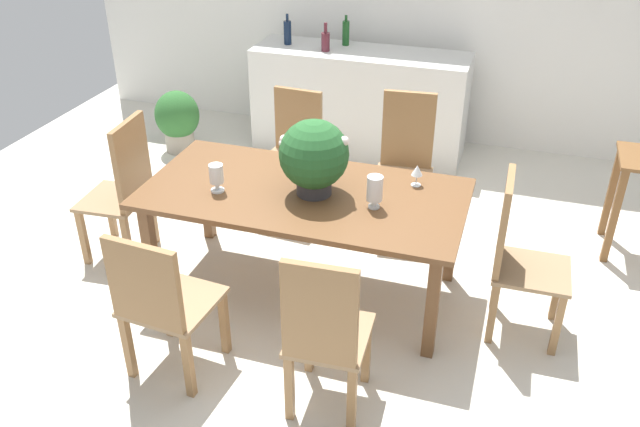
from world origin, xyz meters
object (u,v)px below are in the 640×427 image
(dining_table, at_px, (304,202))
(flower_centerpiece, at_px, (314,156))
(chair_near_right, at_px, (325,333))
(crystal_vase_center_near, at_px, (216,175))
(wine_glass, at_px, (417,171))
(potted_plant_floor, at_px, (178,119))
(wine_bottle_clear, at_px, (325,41))
(kitchen_counter, at_px, (359,102))
(chair_near_left, at_px, (160,301))
(crystal_vase_left, at_px, (375,189))
(wine_bottle_amber, at_px, (288,32))
(chair_far_right, at_px, (405,158))
(wine_bottle_green, at_px, (346,33))
(chair_foot_end, at_px, (516,252))
(chair_far_left, at_px, (293,148))
(chair_head_end, at_px, (124,185))

(dining_table, distance_m, flower_centerpiece, 0.34)
(dining_table, height_order, flower_centerpiece, flower_centerpiece)
(chair_near_right, xyz_separation_m, crystal_vase_center_near, (-0.97, 0.86, 0.30))
(flower_centerpiece, height_order, wine_glass, flower_centerpiece)
(chair_near_right, distance_m, potted_plant_floor, 3.61)
(wine_bottle_clear, bearing_deg, potted_plant_floor, -160.31)
(kitchen_counter, bearing_deg, chair_near_left, -93.80)
(crystal_vase_left, xyz_separation_m, crystal_vase_center_near, (-0.98, -0.10, -0.01))
(crystal_vase_left, relative_size, wine_bottle_clear, 0.81)
(flower_centerpiece, xyz_separation_m, wine_bottle_amber, (-1.02, 2.30, 0.07))
(chair_far_right, bearing_deg, crystal_vase_center_near, -133.85)
(chair_near_right, bearing_deg, wine_bottle_green, -78.55)
(chair_far_right, bearing_deg, kitchen_counter, 113.53)
(kitchen_counter, bearing_deg, wine_bottle_amber, 178.89)
(wine_bottle_amber, distance_m, potted_plant_floor, 1.31)
(wine_glass, bearing_deg, chair_foot_end, -23.96)
(crystal_vase_left, height_order, wine_glass, crystal_vase_left)
(wine_glass, distance_m, wine_bottle_clear, 2.26)
(chair_far_left, distance_m, crystal_vase_left, 1.46)
(wine_bottle_amber, bearing_deg, chair_far_right, -42.42)
(chair_far_right, bearing_deg, wine_bottle_clear, 125.26)
(chair_near_left, distance_m, wine_bottle_amber, 3.40)
(chair_foot_end, bearing_deg, kitchen_counter, 33.44)
(chair_near_left, height_order, crystal_vase_center_near, chair_near_left)
(chair_near_left, relative_size, crystal_vase_center_near, 5.21)
(chair_far_right, bearing_deg, flower_centerpiece, -115.02)
(chair_far_left, relative_size, crystal_vase_left, 4.73)
(potted_plant_floor, bearing_deg, wine_bottle_amber, 31.91)
(dining_table, height_order, crystal_vase_center_near, crystal_vase_center_near)
(crystal_vase_left, bearing_deg, flower_centerpiece, 171.56)
(chair_foot_end, height_order, crystal_vase_left, chair_foot_end)
(crystal_vase_left, relative_size, potted_plant_floor, 0.35)
(chair_far_left, distance_m, potted_plant_floor, 1.60)
(wine_glass, height_order, potted_plant_floor, wine_glass)
(chair_near_right, bearing_deg, chair_far_left, -69.10)
(kitchen_counter, bearing_deg, flower_centerpiece, -82.29)
(flower_centerpiece, relative_size, crystal_vase_left, 2.33)
(kitchen_counter, relative_size, potted_plant_floor, 3.33)
(crystal_vase_left, relative_size, wine_bottle_amber, 0.74)
(crystal_vase_left, bearing_deg, crystal_vase_center_near, -174.20)
(chair_near_right, relative_size, crystal_vase_center_near, 5.59)
(chair_near_right, relative_size, flower_centerpiece, 2.11)
(crystal_vase_left, distance_m, wine_glass, 0.40)
(dining_table, relative_size, wine_bottle_green, 7.39)
(chair_head_end, height_order, chair_near_right, chair_head_end)
(chair_far_left, height_order, wine_bottle_clear, wine_bottle_clear)
(dining_table, height_order, wine_glass, wine_glass)
(chair_near_left, bearing_deg, chair_foot_end, -145.30)
(chair_far_left, bearing_deg, wine_bottle_amber, 115.58)
(chair_near_right, distance_m, chair_far_left, 2.23)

